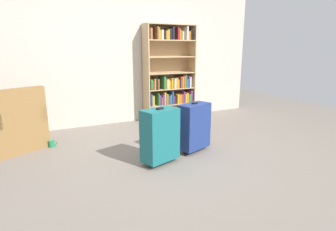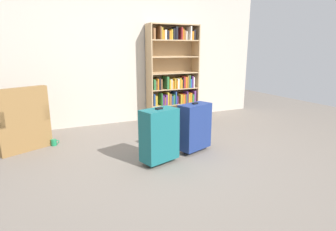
{
  "view_description": "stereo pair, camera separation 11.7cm",
  "coord_description": "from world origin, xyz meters",
  "px_view_note": "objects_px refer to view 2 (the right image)",
  "views": [
    {
      "loc": [
        -1.56,
        -2.89,
        1.41
      ],
      "look_at": [
        0.02,
        0.26,
        0.55
      ],
      "focal_mm": 29.21,
      "sensor_mm": 36.0,
      "label": 1
    },
    {
      "loc": [
        -1.45,
        -2.94,
        1.41
      ],
      "look_at": [
        0.02,
        0.26,
        0.55
      ],
      "focal_mm": 29.21,
      "sensor_mm": 36.0,
      "label": 2
    }
  ],
  "objects_px": {
    "armchair": "(17,126)",
    "storage_box": "(182,117)",
    "mug": "(54,142)",
    "suitcase_navy_blue": "(195,126)",
    "bookshelf": "(173,74)",
    "suitcase_teal": "(159,135)"
  },
  "relations": [
    {
      "from": "suitcase_teal",
      "to": "mug",
      "type": "bearing_deg",
      "value": 133.33
    },
    {
      "from": "armchair",
      "to": "mug",
      "type": "xyz_separation_m",
      "value": [
        0.46,
        -0.15,
        -0.27
      ]
    },
    {
      "from": "suitcase_navy_blue",
      "to": "suitcase_teal",
      "type": "bearing_deg",
      "value": -163.88
    },
    {
      "from": "armchair",
      "to": "suitcase_teal",
      "type": "distance_m",
      "value": 2.17
    },
    {
      "from": "bookshelf",
      "to": "suitcase_teal",
      "type": "relative_size",
      "value": 2.6
    },
    {
      "from": "mug",
      "to": "suitcase_navy_blue",
      "type": "xyz_separation_m",
      "value": [
        1.79,
        -1.08,
        0.32
      ]
    },
    {
      "from": "storage_box",
      "to": "armchair",
      "type": "bearing_deg",
      "value": -177.23
    },
    {
      "from": "armchair",
      "to": "storage_box",
      "type": "height_order",
      "value": "armchair"
    },
    {
      "from": "suitcase_teal",
      "to": "suitcase_navy_blue",
      "type": "height_order",
      "value": "suitcase_teal"
    },
    {
      "from": "armchair",
      "to": "suitcase_navy_blue",
      "type": "xyz_separation_m",
      "value": [
        2.25,
        -1.23,
        0.05
      ]
    },
    {
      "from": "mug",
      "to": "suitcase_teal",
      "type": "relative_size",
      "value": 0.17
    },
    {
      "from": "mug",
      "to": "suitcase_navy_blue",
      "type": "height_order",
      "value": "suitcase_navy_blue"
    },
    {
      "from": "armchair",
      "to": "mug",
      "type": "relative_size",
      "value": 7.78
    },
    {
      "from": "armchair",
      "to": "storage_box",
      "type": "distance_m",
      "value": 2.78
    },
    {
      "from": "bookshelf",
      "to": "armchair",
      "type": "bearing_deg",
      "value": -168.44
    },
    {
      "from": "suitcase_navy_blue",
      "to": "mug",
      "type": "bearing_deg",
      "value": 148.85
    },
    {
      "from": "bookshelf",
      "to": "storage_box",
      "type": "distance_m",
      "value": 0.9
    },
    {
      "from": "mug",
      "to": "suitcase_teal",
      "type": "distance_m",
      "value": 1.76
    },
    {
      "from": "bookshelf",
      "to": "mug",
      "type": "distance_m",
      "value": 2.57
    },
    {
      "from": "armchair",
      "to": "suitcase_navy_blue",
      "type": "height_order",
      "value": "armchair"
    },
    {
      "from": "storage_box",
      "to": "mug",
      "type": "bearing_deg",
      "value": -172.89
    },
    {
      "from": "armchair",
      "to": "storage_box",
      "type": "relative_size",
      "value": 2.18
    }
  ]
}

